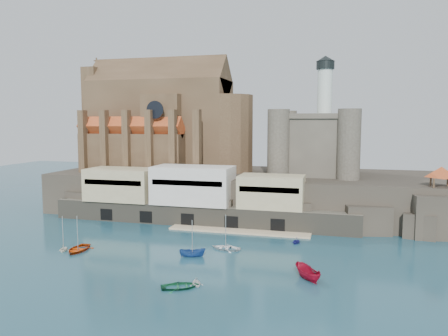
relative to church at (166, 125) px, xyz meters
The scene contains 15 objects.
ground 53.14m from the church, 60.03° to the right, with size 300.00×300.00×0.00m, color #183F4F.
promontory 29.58m from the church, ahead, with size 100.00×36.00×10.00m.
quay 28.37m from the church, 53.41° to the right, with size 70.00×12.00×13.05m.
church is the anchor object (origin of this frame).
castle_keep 40.39m from the church, ahead, with size 21.20×21.20×29.30m.
rock_outcrop 70.41m from the church, 13.61° to the right, with size 14.50×10.50×8.70m.
pavilion 68.65m from the church, 13.48° to the right, with size 6.40×6.40×5.40m.
boat_0 49.87m from the church, 88.26° to the right, with size 4.44×1.29×6.21m, color #A93005.
boat_1 65.07m from the church, 63.58° to the right, with size 2.32×1.41×2.69m, color white.
boat_2 52.79m from the church, 62.28° to the right, with size 1.71×1.75×4.54m, color navy.
boat_3 65.60m from the church, 65.74° to the right, with size 3.87×1.12×5.42m, color #18633A.
boat_4 50.55m from the church, 91.39° to the right, with size 2.40×1.47×2.78m, color white.
boat_5 67.77m from the church, 48.77° to the right, with size 2.16×2.22×5.74m, color maroon.
boat_6 50.53m from the church, 53.97° to the right, with size 3.88×1.13×5.43m, color white.
boat_7 53.41m from the church, 37.20° to the right, with size 2.34×1.43×2.71m, color navy.
Camera 1 is at (22.51, -69.62, 23.13)m, focal length 35.00 mm.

